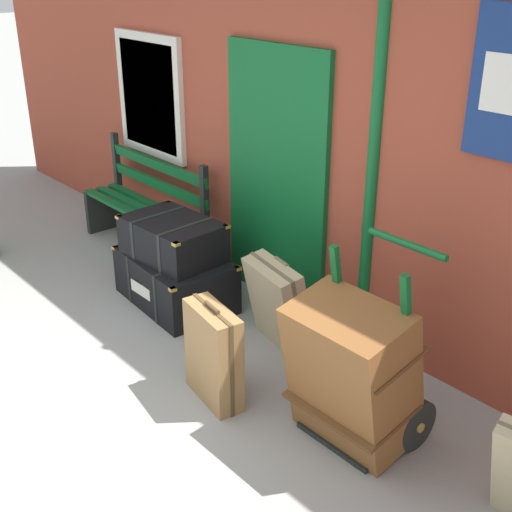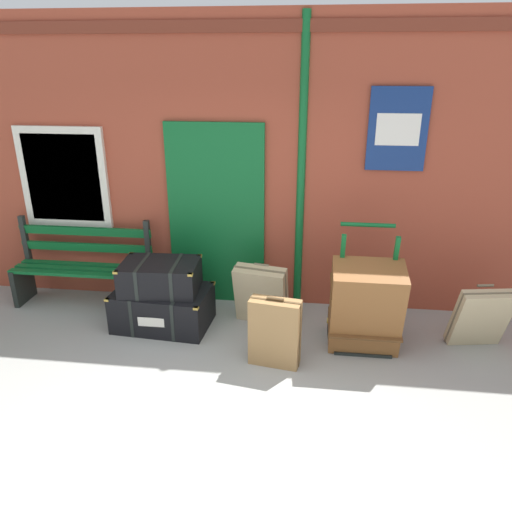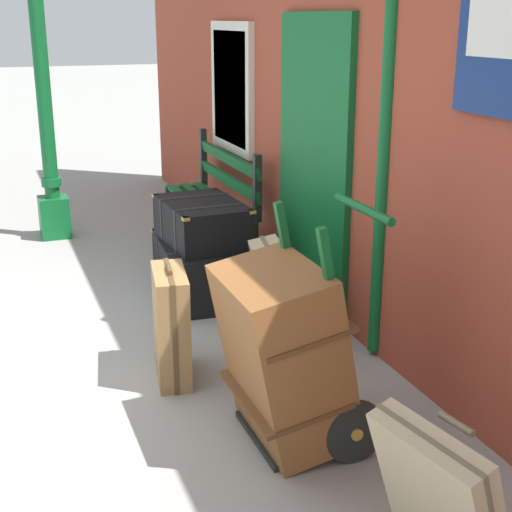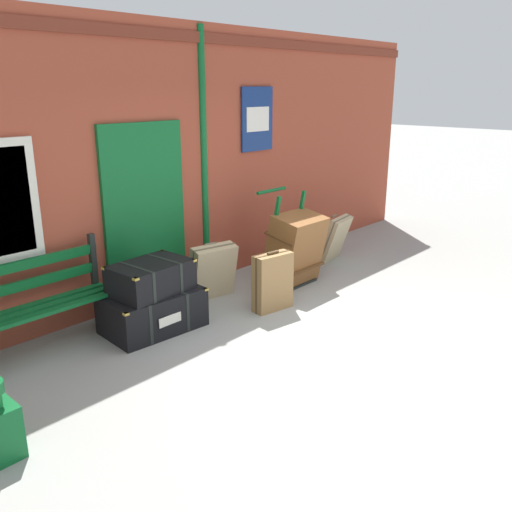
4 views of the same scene
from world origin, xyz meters
name	(u,v)px [view 1 (image 1 of 4)]	position (x,y,z in m)	size (l,w,h in m)	color
ground_plane	(25,446)	(0.00, 0.00, 0.00)	(60.00, 60.00, 0.00)	gray
brick_facade	(330,117)	(-0.02, 2.60, 1.60)	(10.40, 0.35, 3.20)	#9E422D
platform_bench	(146,207)	(-1.97, 2.16, 0.44)	(1.60, 0.43, 1.01)	#0F5B28
steamer_trunk_base	(176,279)	(-0.89, 1.74, 0.21)	(1.06, 0.72, 0.43)	black
steamer_trunk_middle	(173,239)	(-0.89, 1.73, 0.58)	(0.83, 0.59, 0.33)	black
porters_trolley	(369,390)	(1.23, 1.69, 0.27)	(0.71, 0.59, 1.20)	black
large_brown_trunk	(352,373)	(1.23, 1.52, 0.47)	(0.70, 0.60, 0.95)	brown
suitcase_brown	(278,304)	(0.16, 1.93, 0.34)	(0.61, 0.42, 0.69)	tan
suitcase_beige	(214,355)	(0.37, 1.16, 0.33)	(0.50, 0.26, 0.71)	olive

